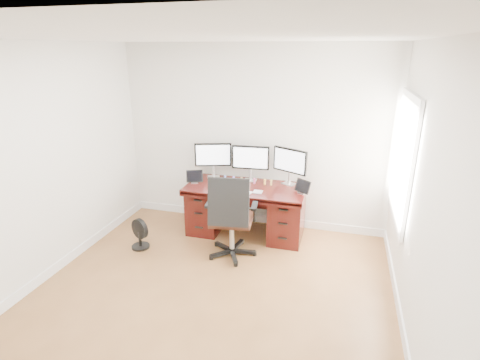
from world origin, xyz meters
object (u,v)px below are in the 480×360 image
(keyboard, at_px, (242,192))
(office_chair, at_px, (231,231))
(desk, at_px, (246,208))
(monitor_center, at_px, (250,159))
(floor_fan, at_px, (140,234))

(keyboard, bearing_deg, office_chair, -77.57)
(desk, height_order, monitor_center, monitor_center)
(desk, relative_size, keyboard, 6.52)
(monitor_center, distance_m, keyboard, 0.60)
(office_chair, height_order, monitor_center, monitor_center)
(office_chair, relative_size, floor_fan, 2.72)
(office_chair, bearing_deg, monitor_center, 81.13)
(desk, xyz_separation_m, office_chair, (-0.02, -0.70, -0.02))
(office_chair, bearing_deg, floor_fan, 177.46)
(floor_fan, relative_size, monitor_center, 0.77)
(monitor_center, xyz_separation_m, keyboard, (0.01, -0.50, -0.33))
(desk, distance_m, keyboard, 0.44)
(office_chair, distance_m, floor_fan, 1.30)
(monitor_center, height_order, keyboard, monitor_center)
(desk, bearing_deg, office_chair, -91.25)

